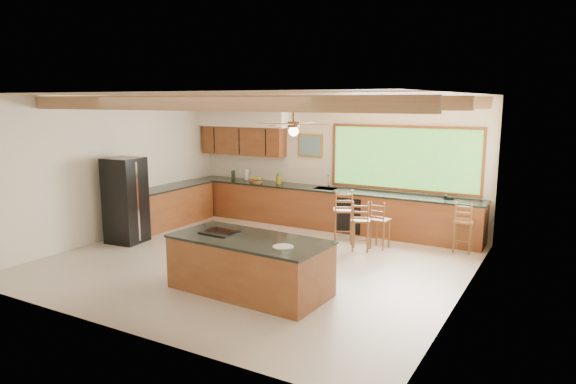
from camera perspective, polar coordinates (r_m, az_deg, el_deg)
The scene contains 9 objects.
ground at distance 9.47m, azimuth -3.56°, elevation -7.71°, with size 7.20×7.20×0.00m, color beige.
room_shell at distance 9.68m, azimuth -2.43°, elevation 6.07°, with size 7.27×6.54×3.02m.
counter_run at distance 11.84m, azimuth -0.26°, elevation -1.71°, with size 7.12×3.10×1.24m.
island at distance 7.93m, azimuth -4.29°, elevation -8.06°, with size 2.50×1.27×0.87m.
refrigerator at distance 11.03m, azimuth -17.60°, elevation -0.89°, with size 0.75×0.73×1.76m.
bar_stool_a at distance 10.49m, azimuth 6.05°, elevation -2.15°, with size 0.54×0.54×1.14m.
bar_stool_b at distance 10.25m, azimuth 10.14°, elevation -3.16°, with size 0.38×0.38×0.96m.
bar_stool_c at distance 10.02m, azimuth 8.01°, elevation -3.25°, with size 0.45×0.45×1.01m.
bar_stool_d at distance 10.35m, azimuth 18.94°, elevation -3.24°, with size 0.37×0.37×1.02m.
Camera 1 is at (4.94, -7.54, 2.91)m, focal length 32.00 mm.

